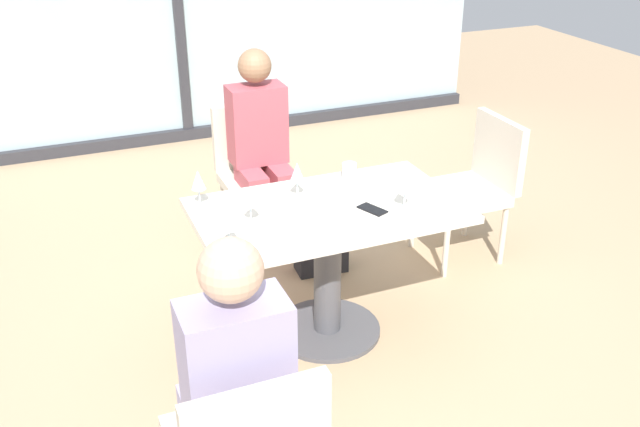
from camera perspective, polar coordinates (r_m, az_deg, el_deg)
The scene contains 14 objects.
ground_plane at distance 3.85m, azimuth 0.58°, elevation -9.32°, with size 12.00×12.00×0.00m, color tan.
dining_table_main at distance 3.57m, azimuth 0.62°, elevation -2.38°, with size 1.29×0.76×0.73m.
chair_near_window at distance 4.56m, azimuth -5.07°, elevation 3.67°, with size 0.46×0.51×0.87m.
chair_far_right at distance 4.46m, azimuth 12.22°, elevation 2.62°, with size 0.50×0.46×0.87m.
person_front_left at distance 2.44m, azimuth -6.91°, elevation -13.13°, with size 0.34×0.39×1.26m.
person_near_window at distance 4.39m, azimuth -4.73°, elevation 5.61°, with size 0.34×0.39×1.26m.
wine_glass_0 at distance 3.08m, azimuth -7.34°, elevation -0.57°, with size 0.07×0.07×0.18m.
wine_glass_1 at distance 3.29m, azimuth -5.58°, elevation 1.32°, with size 0.07×0.07×0.18m.
wine_glass_2 at distance 3.44m, azimuth 6.80°, elevation 2.43°, with size 0.07×0.07×0.18m.
wine_glass_3 at distance 3.49m, azimuth -9.66°, elevation 2.58°, with size 0.07×0.07×0.18m.
wine_glass_4 at distance 3.53m, azimuth -1.83°, elevation 3.25°, with size 0.07×0.07×0.18m.
coffee_cup at distance 3.77m, azimuth 2.34°, elevation 3.37°, with size 0.08×0.08×0.09m, color white.
cell_phone_on_table at distance 3.46m, azimuth 4.18°, elevation 0.33°, with size 0.07×0.14×0.01m, color black.
handbag_1 at distance 4.31m, azimuth 0.08°, elevation -2.88°, with size 0.30×0.16×0.28m, color #232328.
Camera 1 is at (-1.24, -2.88, 2.24)m, focal length 40.28 mm.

